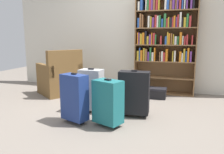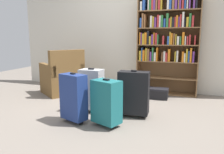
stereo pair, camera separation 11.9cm
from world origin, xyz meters
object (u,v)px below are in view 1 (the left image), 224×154
(armchair, at_px, (60,79))
(suitcase_black, at_px, (134,93))
(mug, at_px, (85,93))
(suitcase_silver, at_px, (91,89))
(bookshelf, at_px, (164,38))
(suitcase_navy_blue, at_px, (74,97))
(suitcase_teal, at_px, (108,102))
(storage_box, at_px, (154,93))

(armchair, xyz_separation_m, suitcase_black, (1.69, -0.84, 0.04))
(mug, xyz_separation_m, suitcase_silver, (0.50, -0.85, 0.31))
(mug, height_order, suitcase_silver, suitcase_silver)
(suitcase_black, bearing_deg, bookshelf, 79.60)
(suitcase_navy_blue, relative_size, suitcase_teal, 1.09)
(storage_box, height_order, suitcase_navy_blue, suitcase_navy_blue)
(suitcase_navy_blue, distance_m, suitcase_silver, 0.50)
(suitcase_navy_blue, bearing_deg, armchair, 126.74)
(mug, height_order, suitcase_teal, suitcase_teal)
(bookshelf, height_order, storage_box, bookshelf)
(mug, bearing_deg, suitcase_teal, -54.83)
(armchair, relative_size, suitcase_silver, 1.44)
(bookshelf, height_order, armchair, bookshelf)
(mug, height_order, storage_box, storage_box)
(armchair, relative_size, storage_box, 2.23)
(suitcase_teal, bearing_deg, mug, 125.17)
(mug, bearing_deg, suitcase_black, -36.27)
(bookshelf, bearing_deg, mug, -155.37)
(storage_box, xyz_separation_m, suitcase_black, (-0.17, -1.10, 0.25))
(suitcase_silver, bearing_deg, suitcase_black, -1.14)
(suitcase_navy_blue, relative_size, suitcase_silver, 1.00)
(suitcase_silver, distance_m, suitcase_teal, 0.64)
(armchair, bearing_deg, suitcase_silver, -38.98)
(bookshelf, bearing_deg, armchair, -160.93)
(suitcase_navy_blue, bearing_deg, suitcase_black, 34.55)
(suitcase_black, height_order, suitcase_navy_blue, suitcase_black)
(mug, bearing_deg, armchair, -178.12)
(suitcase_teal, bearing_deg, suitcase_navy_blue, -176.73)
(bookshelf, distance_m, armchair, 2.24)
(bookshelf, distance_m, storage_box, 1.12)
(storage_box, xyz_separation_m, suitcase_teal, (-0.41, -1.56, 0.22))
(suitcase_black, xyz_separation_m, suitcase_navy_blue, (-0.70, -0.48, -0.00))
(suitcase_navy_blue, distance_m, suitcase_teal, 0.46)
(bookshelf, relative_size, armchair, 2.00)
(armchair, distance_m, suitcase_silver, 1.32)
(mug, distance_m, suitcase_navy_blue, 1.45)
(armchair, height_order, suitcase_black, armchair)
(suitcase_teal, bearing_deg, suitcase_black, 62.09)
(suitcase_black, relative_size, suitcase_navy_blue, 1.00)
(storage_box, bearing_deg, mug, -169.65)
(storage_box, relative_size, suitcase_navy_blue, 0.64)
(suitcase_black, height_order, suitcase_teal, suitcase_black)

